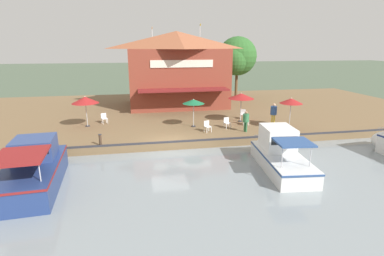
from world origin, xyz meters
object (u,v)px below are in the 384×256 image
(cafe_chair_under_first_umbrella, at_px, (227,122))
(motorboat_fourth_along, at_px, (36,167))
(person_at_quay_edge, at_px, (246,119))
(motorboat_second_along, at_px, (278,153))
(mooring_post, at_px, (100,140))
(patio_umbrella_mid_patio_right, at_px, (85,100))
(patio_umbrella_back_row, at_px, (241,96))
(cafe_chair_facing_river, at_px, (104,118))
(tree_downstream_bank, at_px, (237,57))
(person_mid_patio, at_px, (274,111))
(patio_umbrella_by_entrance, at_px, (291,101))
(patio_umbrella_mid_patio_left, at_px, (194,102))
(cafe_chair_beside_entrance, at_px, (243,114))
(cafe_chair_mid_patio, at_px, (246,119))
(cafe_chair_back_row_seat, at_px, (207,126))
(waterfront_restaurant, at_px, (177,68))

(cafe_chair_under_first_umbrella, xyz_separation_m, motorboat_fourth_along, (6.54, -12.32, -0.17))
(person_at_quay_edge, relative_size, motorboat_second_along, 0.25)
(person_at_quay_edge, distance_m, mooring_post, 10.66)
(patio_umbrella_mid_patio_right, bearing_deg, cafe_chair_under_first_umbrella, 76.87)
(patio_umbrella_back_row, relative_size, cafe_chair_facing_river, 2.95)
(tree_downstream_bank, bearing_deg, person_mid_patio, -5.48)
(person_mid_patio, relative_size, motorboat_fourth_along, 0.26)
(patio_umbrella_by_entrance, xyz_separation_m, motorboat_second_along, (5.66, -3.70, -1.97))
(motorboat_fourth_along, bearing_deg, patio_umbrella_back_row, 120.66)
(cafe_chair_facing_river, xyz_separation_m, tree_downstream_bank, (-10.60, 15.15, 4.48))
(patio_umbrella_mid_patio_left, xyz_separation_m, tree_downstream_bank, (-13.06, 7.91, 2.90))
(patio_umbrella_mid_patio_right, distance_m, cafe_chair_beside_entrance, 13.48)
(cafe_chair_mid_patio, relative_size, motorboat_second_along, 0.13)
(patio_umbrella_back_row, bearing_deg, cafe_chair_back_row_seat, -54.08)
(patio_umbrella_back_row, distance_m, tree_downstream_bank, 12.98)
(person_mid_patio, bearing_deg, cafe_chair_back_row_seat, -80.17)
(person_mid_patio, xyz_separation_m, mooring_post, (2.87, -13.53, -0.75))
(waterfront_restaurant, height_order, person_mid_patio, waterfront_restaurant)
(tree_downstream_bank, bearing_deg, waterfront_restaurant, -65.85)
(waterfront_restaurant, xyz_separation_m, patio_umbrella_by_entrance, (11.55, 7.33, -1.75))
(person_mid_patio, bearing_deg, cafe_chair_mid_patio, -100.01)
(patio_umbrella_by_entrance, bearing_deg, mooring_post, -84.01)
(cafe_chair_mid_patio, bearing_deg, person_mid_patio, 79.99)
(patio_umbrella_mid_patio_right, bearing_deg, waterfront_restaurant, 132.77)
(motorboat_second_along, height_order, tree_downstream_bank, tree_downstream_bank)
(person_at_quay_edge, bearing_deg, cafe_chair_back_row_seat, -100.33)
(patio_umbrella_by_entrance, distance_m, tree_downstream_bank, 15.36)
(person_at_quay_edge, bearing_deg, patio_umbrella_mid_patio_right, -107.69)
(mooring_post, bearing_deg, cafe_chair_mid_patio, 106.10)
(patio_umbrella_by_entrance, xyz_separation_m, person_mid_patio, (-1.38, -0.72, -1.09))
(patio_umbrella_back_row, height_order, motorboat_fourth_along, patio_umbrella_back_row)
(cafe_chair_under_first_umbrella, height_order, motorboat_fourth_along, motorboat_fourth_along)
(patio_umbrella_by_entrance, xyz_separation_m, cafe_chair_mid_patio, (-1.77, -2.94, -1.76))
(cafe_chair_mid_patio, relative_size, tree_downstream_bank, 0.11)
(patio_umbrella_back_row, distance_m, person_at_quay_edge, 3.40)
(patio_umbrella_by_entrance, bearing_deg, patio_umbrella_mid_patio_right, -103.19)
(cafe_chair_back_row_seat, height_order, person_mid_patio, person_mid_patio)
(waterfront_restaurant, distance_m, patio_umbrella_by_entrance, 13.79)
(patio_umbrella_mid_patio_right, relative_size, person_mid_patio, 1.38)
(waterfront_restaurant, height_order, cafe_chair_back_row_seat, waterfront_restaurant)
(tree_downstream_bank, bearing_deg, cafe_chair_mid_patio, -14.86)
(patio_umbrella_mid_patio_right, xyz_separation_m, cafe_chair_under_first_umbrella, (2.57, 11.03, -1.71))
(patio_umbrella_mid_patio_left, relative_size, cafe_chair_facing_river, 2.69)
(patio_umbrella_mid_patio_right, distance_m, tree_downstream_bank, 20.17)
(cafe_chair_beside_entrance, xyz_separation_m, cafe_chair_back_row_seat, (3.43, -4.13, 0.00))
(patio_umbrella_mid_patio_right, relative_size, patio_umbrella_by_entrance, 1.00)
(patio_umbrella_by_entrance, bearing_deg, cafe_chair_under_first_umbrella, -103.33)
(cafe_chair_facing_river, distance_m, person_mid_patio, 14.19)
(cafe_chair_back_row_seat, relative_size, motorboat_fourth_along, 0.12)
(cafe_chair_mid_patio, distance_m, motorboat_second_along, 7.47)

